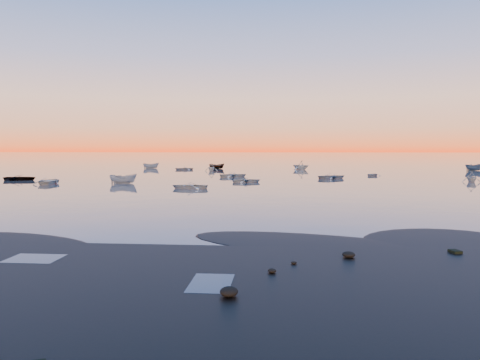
# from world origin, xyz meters

# --- Properties ---
(ground) EXTENTS (600.00, 600.00, 0.00)m
(ground) POSITION_xyz_m (0.00, 100.00, 0.00)
(ground) COLOR #625751
(ground) RESTS_ON ground
(mud_lobes) EXTENTS (140.00, 6.00, 0.07)m
(mud_lobes) POSITION_xyz_m (0.00, -1.00, 0.01)
(mud_lobes) COLOR black
(mud_lobes) RESTS_ON ground
(moored_fleet) EXTENTS (124.00, 58.00, 1.20)m
(moored_fleet) POSITION_xyz_m (0.00, 53.00, 0.00)
(moored_fleet) COLOR #B8B8B4
(moored_fleet) RESTS_ON ground
(boat_near_left) EXTENTS (4.71, 2.93, 1.10)m
(boat_near_left) POSITION_xyz_m (-22.33, 41.40, 0.00)
(boat_near_left) COLOR #B8B8B4
(boat_near_left) RESTS_ON ground
(boat_near_center) EXTENTS (2.05, 3.91, 1.29)m
(boat_near_center) POSITION_xyz_m (-20.40, 35.99, 0.00)
(boat_near_center) COLOR gray
(boat_near_center) RESTS_ON ground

